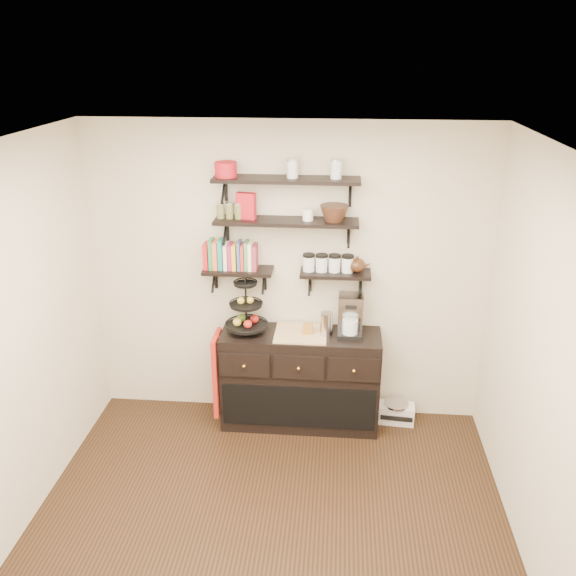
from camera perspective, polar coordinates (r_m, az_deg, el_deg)
The scene contains 22 objects.
floor at distance 4.63m, azimuth -2.07°, elevation -22.85°, with size 3.50×3.50×0.00m, color black.
ceiling at distance 3.33m, azimuth -2.71°, elevation 12.27°, with size 3.50×3.50×0.02m, color white.
back_wall at distance 5.38m, azimuth -0.03°, elevation 1.13°, with size 3.50×0.02×2.70m, color beige.
right_wall at distance 4.00m, azimuth 23.72°, elevation -8.64°, with size 0.02×3.50×2.70m, color beige.
shelf_top at distance 5.00m, azimuth -0.16°, elevation 10.08°, with size 1.20×0.27×0.23m.
shelf_mid at distance 5.09m, azimuth -0.16°, elevation 6.22°, with size 1.20×0.27×0.23m.
shelf_low_left at distance 5.29m, azimuth -4.68°, elevation 1.61°, with size 0.60×0.25×0.23m.
shelf_low_right at distance 5.22m, azimuth 4.46°, elevation 1.33°, with size 0.60×0.25×0.23m.
cookbooks at distance 5.25m, azimuth -5.29°, elevation 3.02°, with size 0.43×0.15×0.26m.
glass_canisters at distance 5.19m, azimuth 3.77°, elevation 2.25°, with size 0.43×0.10×0.13m.
sideboard at distance 5.54m, azimuth 1.16°, elevation -8.49°, with size 1.40×0.50×0.92m.
fruit_stand at distance 5.30m, azimuth -3.89°, elevation -2.30°, with size 0.37×0.37×0.54m.
candle at distance 5.30m, azimuth 1.88°, elevation -3.82°, with size 0.08×0.08×0.08m, color #986123.
coffee_maker at distance 5.27m, azimuth 5.86°, elevation -2.57°, with size 0.21×0.20×0.39m.
thermal_carafe at distance 5.26m, azimuth 3.62°, elevation -3.44°, with size 0.11×0.11×0.22m, color silver.
apron at distance 5.51m, azimuth -6.58°, elevation -7.89°, with size 0.04×0.32×0.75m, color maroon.
radio at distance 5.81m, azimuth 10.05°, elevation -11.39°, with size 0.35×0.24×0.20m.
recipe_box at distance 5.09m, azimuth -3.94°, elevation 7.67°, with size 0.16×0.06×0.22m, color #B4141F.
walnut_bowl at distance 5.04m, azimuth 4.34°, elevation 7.00°, with size 0.24×0.24×0.13m, color black, non-canonical shape.
ramekins at distance 5.05m, azimuth 1.88°, elevation 6.88°, with size 0.09×0.09×0.10m, color white.
teapot at distance 5.19m, azimuth 6.48°, elevation 2.23°, with size 0.19×0.14×0.14m, color #371E10, non-canonical shape.
red_pot at distance 5.05m, azimuth -5.84°, elevation 10.99°, with size 0.18×0.18×0.12m, color #B4141F.
Camera 1 is at (0.44, -3.26, 3.26)m, focal length 38.00 mm.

